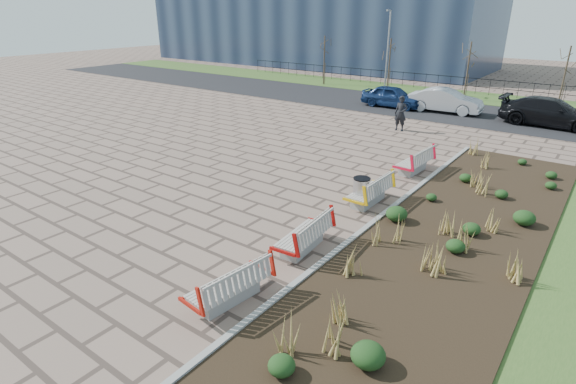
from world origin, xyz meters
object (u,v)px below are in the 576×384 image
Objects in this scene: bench_b at (302,233)px; car_silver at (446,101)px; car_blue at (393,96)px; car_black at (551,112)px; pedestrian at (401,113)px; litter_bin at (361,192)px; bench_a at (227,282)px; lamp_west at (387,52)px; bench_d at (413,160)px; bench_c at (368,190)px.

bench_b is 0.47× the size of car_silver.
car_black reaches higher than car_blue.
pedestrian is 0.46× the size of car_blue.
car_blue is (-6.00, 15.77, 0.23)m from litter_bin.
car_black reaches higher than bench_a.
lamp_west is (-9.00, 24.37, 2.54)m from bench_b.
bench_a is 10.87m from bench_d.
lamp_west is at bearing 115.12° from bench_a.
car_black is at bearing -20.66° from lamp_west.
car_black is (9.34, 0.37, 0.07)m from car_blue.
bench_b is at bearing -88.98° from bench_c.
car_black is (3.23, 19.76, 0.30)m from bench_b.
car_blue is at bearing 94.26° from car_silver.
bench_b is 0.39× the size of car_black.
car_silver is at bearing 103.70° from bench_a.
litter_bin is (-0.11, 3.63, -0.01)m from bench_b.
car_black is at bearing 79.49° from bench_c.
lamp_west is (-8.89, 20.74, 2.55)m from litter_bin.
pedestrian reaches higher than bench_b.
car_blue is at bearing 102.68° from bench_b.
bench_b is at bearing 96.90° from bench_a.
pedestrian is at bearing 135.33° from car_black.
litter_bin is 16.47m from car_silver.
lamp_west is at bearing 114.79° from bench_c.
litter_bin is (-0.11, -4.28, -0.01)m from bench_d.
bench_a and bench_c have the same top height.
bench_c is at bearing 70.26° from litter_bin.
car_silver reaches higher than bench_c.
lamp_west reaches higher than bench_c.
bench_a is 0.47× the size of car_silver.
bench_c is at bearing -75.19° from pedestrian.
bench_d is 12.29m from car_black.
pedestrian is at bearing -152.32° from car_blue.
car_blue is 0.77× the size of car_black.
litter_bin is 22.71m from lamp_west.
lamp_west reaches higher than bench_a.
lamp_west is (-2.89, 4.98, 2.32)m from car_blue.
pedestrian is 0.31× the size of lamp_west.
pedestrian is at bearing 171.88° from car_silver.
bench_a is at bearing -165.12° from car_blue.
bench_c is 1.12× the size of pedestrian.
car_silver is at bearing 100.71° from bench_c.
car_blue reaches higher than litter_bin.
car_black is (3.23, 11.86, 0.30)m from bench_d.
bench_b reaches higher than litter_bin.
bench_d is (0.00, 10.87, 0.00)m from bench_a.
car_silver is at bearing -35.58° from lamp_west.
car_blue is 0.69× the size of lamp_west.
lamp_west is at bearing 50.49° from car_silver.
litter_bin is at bearing -76.27° from pedestrian.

